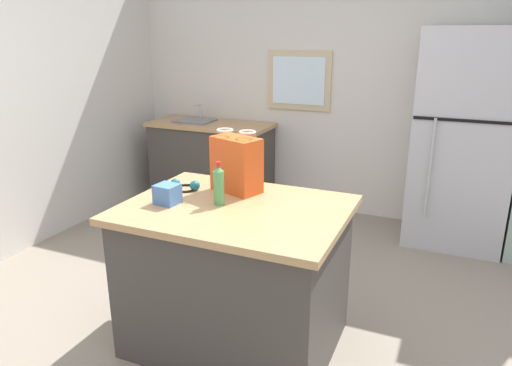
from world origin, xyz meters
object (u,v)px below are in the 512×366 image
shopping_bag (236,164)px  small_box (167,194)px  refrigerator (462,141)px  bottle (219,185)px  ear_defenders (185,186)px  kitchen_island (236,276)px

shopping_bag → small_box: shopping_bag is taller
refrigerator → bottle: size_ratio=7.43×
bottle → ear_defenders: 0.37m
bottle → ear_defenders: bottle is taller
refrigerator → ear_defenders: bearing=-128.7°
refrigerator → small_box: 2.71m
shopping_bag → ear_defenders: (-0.31, -0.10, -0.15)m
kitchen_island → shopping_bag: shopping_bag is taller
refrigerator → shopping_bag: 2.27m
small_box → ear_defenders: (-0.04, 0.26, -0.03)m
small_box → ear_defenders: 0.27m
kitchen_island → small_box: bearing=-163.1°
shopping_bag → bottle: size_ratio=1.51×
ear_defenders → kitchen_island: bearing=-19.2°
ear_defenders → bottle: bearing=-25.8°
shopping_bag → ear_defenders: shopping_bag is taller
ear_defenders → refrigerator: bearing=51.3°
shopping_bag → small_box: size_ratio=3.03×
kitchen_island → ear_defenders: 0.64m
small_box → bottle: (0.28, 0.10, 0.06)m
ear_defenders → shopping_bag: bearing=18.3°
kitchen_island → refrigerator: 2.47m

